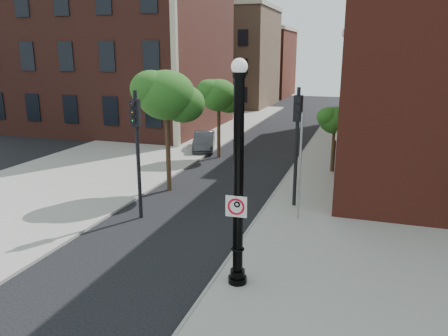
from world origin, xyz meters
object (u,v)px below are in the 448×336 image
(no_parking_sign, at_px, (236,206))
(parked_car, at_px, (204,141))
(lamppost, at_px, (238,188))
(traffic_signal_left, at_px, (137,134))
(traffic_signal_right, at_px, (297,128))

(no_parking_sign, height_order, parked_car, no_parking_sign)
(no_parking_sign, bearing_deg, lamppost, 86.23)
(lamppost, bearing_deg, no_parking_sign, -91.56)
(lamppost, height_order, traffic_signal_left, lamppost)
(traffic_signal_left, bearing_deg, lamppost, -49.38)
(parked_car, bearing_deg, no_parking_sign, -83.63)
(no_parking_sign, xyz_separation_m, traffic_signal_right, (0.48, 7.52, 1.03))
(lamppost, height_order, no_parking_sign, lamppost)
(no_parking_sign, relative_size, traffic_signal_right, 0.12)
(traffic_signal_left, height_order, traffic_signal_right, traffic_signal_right)
(no_parking_sign, distance_m, traffic_signal_left, 7.01)
(parked_car, height_order, traffic_signal_right, traffic_signal_right)
(lamppost, relative_size, traffic_signal_left, 1.24)
(no_parking_sign, height_order, traffic_signal_right, traffic_signal_right)
(traffic_signal_left, bearing_deg, no_parking_sign, -50.54)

